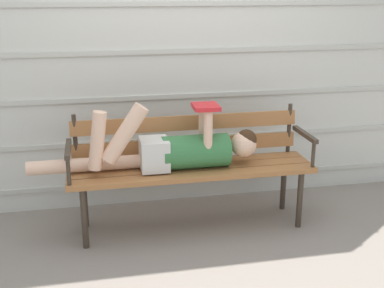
% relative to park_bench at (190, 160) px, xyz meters
% --- Properties ---
extents(ground_plane, '(12.00, 12.00, 0.00)m').
position_rel_park_bench_xyz_m(ground_plane, '(0.00, -0.22, -0.51)').
color(ground_plane, gray).
extents(house_siding, '(5.10, 0.08, 2.51)m').
position_rel_park_bench_xyz_m(house_siding, '(0.00, 0.49, 0.74)').
color(house_siding, beige).
rests_on(house_siding, ground).
extents(park_bench, '(1.79, 0.43, 0.87)m').
position_rel_park_bench_xyz_m(park_bench, '(0.00, 0.00, 0.00)').
color(park_bench, '#9E6638').
rests_on(park_bench, ground).
extents(reclining_person, '(1.65, 0.26, 0.52)m').
position_rel_park_bench_xyz_m(reclining_person, '(-0.12, -0.07, 0.12)').
color(reclining_person, '#33703D').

